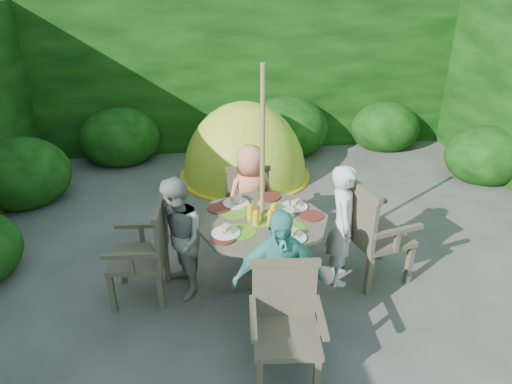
{
  "coord_description": "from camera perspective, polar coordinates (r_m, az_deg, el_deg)",
  "views": [
    {
      "loc": [
        -0.99,
        -4.06,
        2.87
      ],
      "look_at": [
        -0.4,
        0.05,
        0.85
      ],
      "focal_mm": 32.0,
      "sensor_mm": 36.0,
      "label": 1
    }
  ],
  "objects": [
    {
      "name": "ground",
      "position": [
        5.07,
        4.65,
        -8.62
      ],
      "size": [
        60.0,
        60.0,
        0.0
      ],
      "primitive_type": "plane",
      "color": "#413F3A",
      "rests_on": "ground"
    },
    {
      "name": "hedge_enclosure",
      "position": [
        5.72,
        2.2,
        9.48
      ],
      "size": [
        9.0,
        9.0,
        2.5
      ],
      "color": "black",
      "rests_on": "ground"
    },
    {
      "name": "patio_table",
      "position": [
        4.37,
        0.8,
        -4.85
      ],
      "size": [
        1.29,
        1.29,
        0.9
      ],
      "rotation": [
        0.0,
        0.0,
        0.0
      ],
      "color": "#413A2A",
      "rests_on": "ground"
    },
    {
      "name": "parasol_pole",
      "position": [
        4.15,
        0.79,
        0.72
      ],
      "size": [
        0.04,
        0.04,
        2.2
      ],
      "primitive_type": "cylinder",
      "rotation": [
        0.0,
        0.0,
        0.0
      ],
      "color": "olive",
      "rests_on": "ground"
    },
    {
      "name": "garden_chair_right",
      "position": [
        4.67,
        14.19,
        -4.71
      ],
      "size": [
        0.68,
        0.73,
        1.03
      ],
      "rotation": [
        0.0,
        0.0,
        1.81
      ],
      "color": "#413A2A",
      "rests_on": "ground"
    },
    {
      "name": "garden_chair_left",
      "position": [
        4.41,
        -13.55,
        -7.16
      ],
      "size": [
        0.56,
        0.62,
        0.96
      ],
      "rotation": [
        0.0,
        0.0,
        -1.66
      ],
      "color": "#413A2A",
      "rests_on": "ground"
    },
    {
      "name": "garden_chair_back",
      "position": [
        5.41,
        -1.1,
        -0.52
      ],
      "size": [
        0.53,
        0.48,
        0.86
      ],
      "rotation": [
        0.0,
        0.0,
        3.11
      ],
      "color": "#413A2A",
      "rests_on": "ground"
    },
    {
      "name": "garden_chair_front",
      "position": [
        3.58,
        3.71,
        -15.88
      ],
      "size": [
        0.59,
        0.54,
        0.9
      ],
      "rotation": [
        0.0,
        0.0,
        -0.11
      ],
      "color": "#413A2A",
      "rests_on": "ground"
    },
    {
      "name": "child_right",
      "position": [
        4.55,
        10.78,
        -4.08
      ],
      "size": [
        0.4,
        0.51,
        1.25
      ],
      "primitive_type": "imported",
      "rotation": [
        0.0,
        0.0,
        1.34
      ],
      "color": "white",
      "rests_on": "ground"
    },
    {
      "name": "child_left",
      "position": [
        4.35,
        -9.78,
        -5.87
      ],
      "size": [
        0.62,
        0.7,
        1.21
      ],
      "primitive_type": "imported",
      "rotation": [
        0.0,
        0.0,
        -1.24
      ],
      "color": "gray",
      "rests_on": "ground"
    },
    {
      "name": "child_back",
      "position": [
        5.08,
        -0.65,
        -0.58
      ],
      "size": [
        0.68,
        0.55,
        1.2
      ],
      "primitive_type": "imported",
      "rotation": [
        0.0,
        0.0,
        3.47
      ],
      "color": "#F58D65",
      "rests_on": "ground"
    },
    {
      "name": "child_front",
      "position": [
        3.71,
        2.7,
        -11.04
      ],
      "size": [
        0.77,
        0.36,
        1.27
      ],
      "primitive_type": "imported",
      "rotation": [
        0.0,
        0.0,
        0.06
      ],
      "color": "#4AAD9B",
      "rests_on": "ground"
    },
    {
      "name": "dome_tent",
      "position": [
        7.1,
        -1.38,
        2.09
      ],
      "size": [
        2.1,
        2.1,
        2.3
      ],
      "rotation": [
        0.0,
        0.0,
        0.12
      ],
      "color": "#AEC525",
      "rests_on": "ground"
    }
  ]
}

